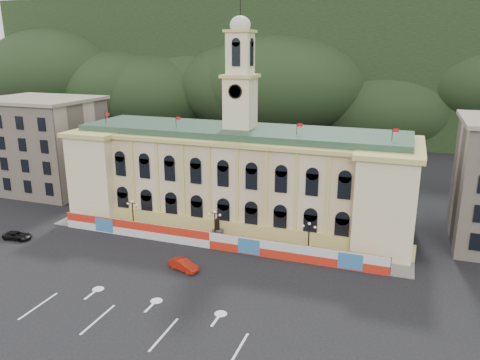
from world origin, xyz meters
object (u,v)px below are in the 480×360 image
(lamp_center, at_px, (215,224))
(red_sedan, at_px, (184,265))
(black_suv, at_px, (17,236))
(statue, at_px, (218,233))

(lamp_center, distance_m, red_sedan, 9.76)
(lamp_center, height_order, red_sedan, lamp_center)
(lamp_center, height_order, black_suv, lamp_center)
(red_sedan, height_order, black_suv, red_sedan)
(black_suv, bearing_deg, statue, -76.54)
(statue, xyz_separation_m, black_suv, (-28.84, -9.87, -0.58))
(statue, bearing_deg, black_suv, -161.11)
(red_sedan, bearing_deg, lamp_center, 15.02)
(statue, height_order, black_suv, statue)
(statue, height_order, red_sedan, statue)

